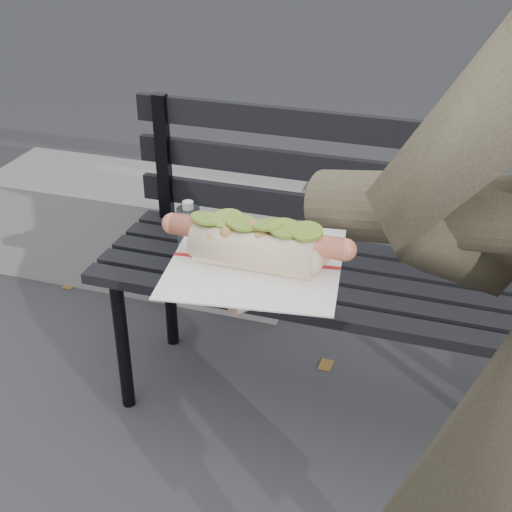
{
  "coord_description": "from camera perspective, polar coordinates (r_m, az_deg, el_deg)",
  "views": [
    {
      "loc": [
        0.18,
        -0.7,
        1.49
      ],
      "look_at": [
        -0.03,
        -0.04,
        1.1
      ],
      "focal_mm": 50.0,
      "sensor_mm": 36.0,
      "label": 1
    }
  ],
  "objects": [
    {
      "name": "concrete_block",
      "position": [
        2.85,
        -8.8,
        2.17
      ],
      "size": [
        1.2,
        0.4,
        0.4
      ],
      "primitive_type": "cube",
      "color": "slate",
      "rests_on": "ground"
    },
    {
      "name": "park_bench",
      "position": [
        2.0,
        8.71,
        0.21
      ],
      "size": [
        1.5,
        0.44,
        0.88
      ],
      "color": "black",
      "rests_on": "ground"
    },
    {
      "name": "held_hotdog",
      "position": [
        0.82,
        15.29,
        2.34
      ],
      "size": [
        0.64,
        0.32,
        0.2
      ],
      "color": "#433B2C"
    }
  ]
}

